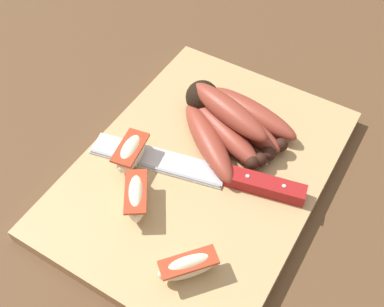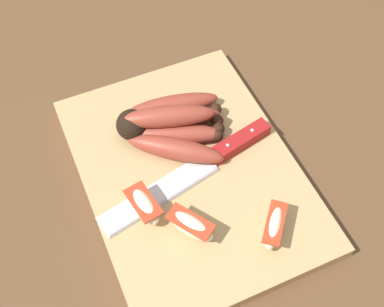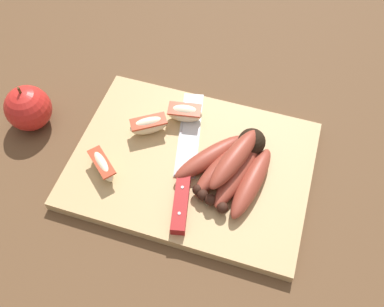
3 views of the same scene
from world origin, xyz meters
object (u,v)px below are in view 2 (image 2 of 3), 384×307
(chefs_knife, at_px, (213,159))
(apple_wedge_far, at_px, (274,226))
(banana_bunch, at_px, (169,125))
(apple_wedge_near, at_px, (190,225))
(apple_wedge_middle, at_px, (144,206))

(chefs_knife, bearing_deg, apple_wedge_far, -169.38)
(banana_bunch, xyz_separation_m, chefs_knife, (-0.07, -0.04, -0.01))
(chefs_knife, distance_m, apple_wedge_near, 0.11)
(apple_wedge_near, relative_size, apple_wedge_middle, 1.05)
(chefs_knife, relative_size, apple_wedge_far, 4.28)
(chefs_knife, height_order, apple_wedge_near, apple_wedge_near)
(chefs_knife, xyz_separation_m, apple_wedge_far, (-0.13, -0.02, 0.01))
(apple_wedge_near, bearing_deg, apple_wedge_far, -113.96)
(chefs_knife, height_order, apple_wedge_far, apple_wedge_far)
(apple_wedge_near, xyz_separation_m, apple_wedge_far, (-0.04, -0.10, -0.00))
(chefs_knife, bearing_deg, apple_wedge_middle, 107.31)
(chefs_knife, height_order, apple_wedge_middle, apple_wedge_middle)
(apple_wedge_near, xyz_separation_m, apple_wedge_middle, (0.05, 0.04, -0.00))
(banana_bunch, relative_size, apple_wedge_middle, 2.50)
(banana_bunch, relative_size, apple_wedge_far, 2.53)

